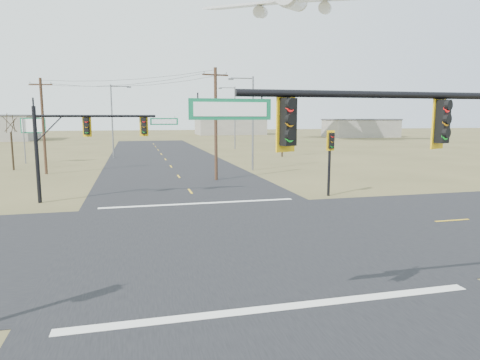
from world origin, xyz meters
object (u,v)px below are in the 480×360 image
(pedestal_signal_ne, at_px, (331,148))
(bare_tree_a, at_px, (10,123))
(highway_sign, at_px, (33,131))
(streetlight_b, at_px, (234,114))
(utility_pole_near, at_px, (216,123))
(utility_pole_far, at_px, (43,125))
(streetlight_a, at_px, (251,118))
(bare_tree_c, at_px, (283,115))
(streetlight_c, at_px, (114,117))
(mast_arm_near, at_px, (442,142))
(mast_arm_far, at_px, (92,133))

(pedestal_signal_ne, bearing_deg, bare_tree_a, 141.89)
(highway_sign, bearing_deg, streetlight_b, 40.41)
(utility_pole_near, height_order, utility_pole_far, utility_pole_near)
(highway_sign, bearing_deg, pedestal_signal_ne, -38.79)
(bare_tree_a, bearing_deg, streetlight_a, -14.28)
(utility_pole_near, relative_size, streetlight_a, 1.01)
(utility_pole_far, height_order, bare_tree_c, utility_pole_far)
(streetlight_c, xyz_separation_m, bare_tree_a, (-9.46, -10.97, -0.53))
(streetlight_b, bearing_deg, bare_tree_c, -88.10)
(bare_tree_a, height_order, bare_tree_c, bare_tree_c)
(streetlight_a, bearing_deg, utility_pole_far, 174.09)
(mast_arm_near, bearing_deg, highway_sign, 88.93)
(highway_sign, xyz_separation_m, bare_tree_c, (30.45, 1.01, 1.79))
(highway_sign, relative_size, streetlight_c, 0.55)
(utility_pole_far, relative_size, streetlight_c, 0.94)
(utility_pole_near, height_order, streetlight_b, streetlight_b)
(streetlight_b, bearing_deg, streetlight_c, -158.64)
(streetlight_c, distance_m, bare_tree_a, 14.49)
(bare_tree_c, bearing_deg, pedestal_signal_ne, -103.25)
(mast_arm_far, height_order, utility_pole_far, utility_pole_far)
(mast_arm_near, relative_size, streetlight_a, 1.12)
(highway_sign, height_order, bare_tree_a, bare_tree_a)
(bare_tree_a, bearing_deg, bare_tree_c, 13.25)
(mast_arm_near, height_order, bare_tree_c, bare_tree_c)
(bare_tree_a, relative_size, bare_tree_c, 0.85)
(utility_pole_far, height_order, bare_tree_a, utility_pole_far)
(utility_pole_far, height_order, highway_sign, utility_pole_far)
(streetlight_a, bearing_deg, utility_pole_near, -128.88)
(mast_arm_far, relative_size, bare_tree_a, 1.47)
(mast_arm_near, xyz_separation_m, streetlight_b, (8.80, 60.32, 1.04))
(utility_pole_far, bearing_deg, utility_pole_near, -27.65)
(pedestal_signal_ne, distance_m, utility_pole_far, 26.83)
(highway_sign, relative_size, bare_tree_a, 0.87)
(highway_sign, height_order, streetlight_c, streetlight_c)
(streetlight_b, xyz_separation_m, streetlight_c, (-18.56, -11.37, -0.45))
(mast_arm_far, distance_m, streetlight_b, 44.97)
(streetlight_b, xyz_separation_m, bare_tree_a, (-28.02, -22.34, -0.98))
(streetlight_c, bearing_deg, highway_sign, -166.08)
(utility_pole_near, relative_size, streetlight_b, 0.91)
(mast_arm_near, xyz_separation_m, bare_tree_c, (12.00, 45.34, 0.84))
(bare_tree_a, bearing_deg, mast_arm_far, -63.29)
(utility_pole_near, bearing_deg, streetlight_c, 111.83)
(mast_arm_far, relative_size, bare_tree_c, 1.25)
(utility_pole_near, xyz_separation_m, streetlight_c, (-9.08, 22.66, 0.43))
(mast_arm_near, bearing_deg, streetlight_c, 77.60)
(utility_pole_near, distance_m, streetlight_b, 35.34)
(mast_arm_far, relative_size, highway_sign, 1.69)
(mast_arm_far, bearing_deg, highway_sign, 120.34)
(pedestal_signal_ne, xyz_separation_m, utility_pole_far, (-20.81, 16.89, 1.37))
(highway_sign, xyz_separation_m, streetlight_b, (27.25, 16.00, 1.99))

